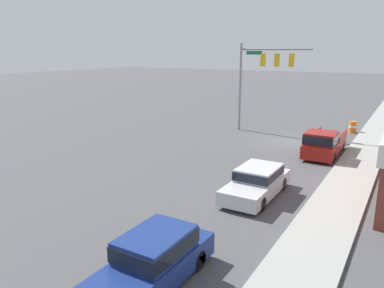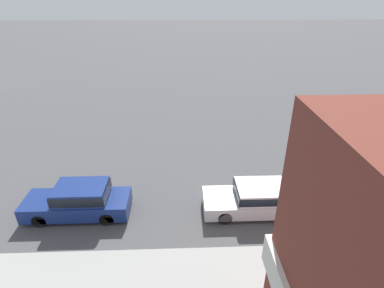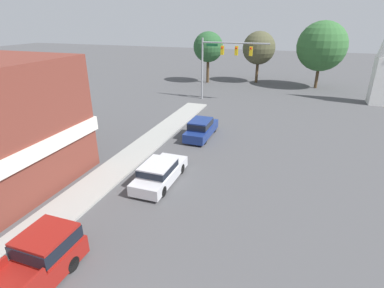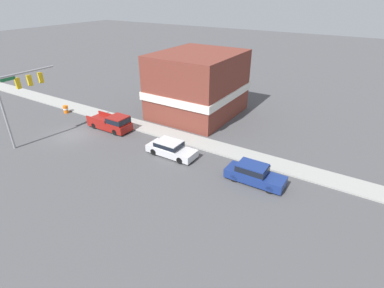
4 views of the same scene
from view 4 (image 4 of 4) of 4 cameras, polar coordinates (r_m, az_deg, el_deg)
ground_plane at (r=35.16m, az=-21.64°, el=1.57°), size 200.00×200.00×0.00m
sidewalk_curb at (r=38.38m, az=-15.05°, el=4.86°), size 2.40×60.00×0.14m
near_signal_assembly at (r=33.89m, az=-30.01°, el=8.88°), size 6.12×0.49×7.52m
car_lead at (r=28.50m, az=-4.09°, el=-0.79°), size 1.90×4.89×1.43m
car_second_ahead at (r=25.00m, az=11.72°, el=-5.51°), size 1.77×4.87×1.62m
pickup_truck_parked at (r=34.74m, az=-14.91°, el=3.97°), size 1.95×5.29×1.83m
construction_barrel at (r=41.86m, az=-22.91°, el=6.13°), size 0.62×0.62×0.99m
corner_brick_building at (r=37.41m, az=1.12°, el=11.16°), size 10.99×9.37×7.61m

